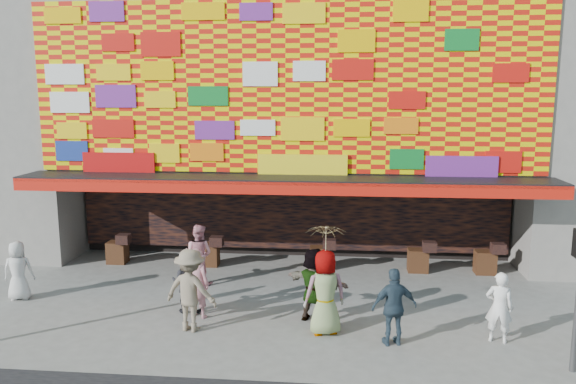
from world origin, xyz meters
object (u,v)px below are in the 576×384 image
ped_g (325,293)px  ped_h (499,307)px  ped_b (198,283)px  parasol (326,244)px  ped_d (190,290)px  ped_a (18,271)px  ped_c (186,282)px  ped_i (199,254)px  ped_f (314,285)px  ped_e (394,307)px

ped_g → ped_h: size_ratio=1.23×
ped_b → ped_g: 3.18m
parasol → ped_d: bearing=-178.3°
ped_a → ped_g: ped_g is taller
ped_a → ped_c: 4.66m
ped_a → ped_i: bearing=-171.9°
ped_f → ped_h: ped_f is taller
ped_f → parasol: (0.29, -0.70, 1.21)m
ped_b → ped_h: size_ratio=1.09×
ped_h → ped_g: bearing=14.1°
ped_a → ped_f: ped_f is taller
ped_g → ped_a: bearing=-27.2°
ped_e → ped_i: bearing=-48.9°
ped_b → ped_c: size_ratio=1.13×
ped_f → ped_i: bearing=-4.7°
ped_c → ped_h: 7.33m
ped_b → parasol: 3.41m
ped_i → ped_h: bearing=172.4°
ped_c → ped_f: (3.18, -0.29, 0.13)m
ped_h → ped_i: (-7.48, 3.16, 0.07)m
ped_e → parasol: (-1.50, 0.43, 1.25)m
ped_b → ped_c: 0.49m
ped_c → ped_a: bearing=-4.9°
ped_g → ped_d: bearing=-15.7°
ped_i → parasol: (3.69, -3.09, 1.24)m
ped_g → ped_h: 3.79m
ped_d → ped_i: ped_d is taller
ped_f → ped_e: bearing=178.1°
ped_i → parasol: 4.97m
ped_a → ped_c: bearing=162.0°
ped_f → ped_h: 4.14m
ped_e → ped_h: bearing=174.2°
ped_g → ped_i: 4.81m
ped_f → ped_g: size_ratio=0.93×
ped_c → ped_h: ped_h is taller
ped_a → ped_e: bearing=156.4°
ped_i → parasol: size_ratio=0.98×
ped_a → ped_b: 5.06m
ped_a → parasol: 8.33m
ped_h → parasol: parasol is taller
ped_d → parasol: 3.28m
ped_e → ped_h: 2.32m
ped_i → ped_b: bearing=119.1°
ped_c → ped_i: (-0.22, 2.10, 0.10)m
ped_i → ped_a: bearing=36.2°
ped_d → parasol: (3.07, 0.09, 1.15)m
ped_b → ped_d: ped_d is taller
ped_f → ped_i: 4.16m
parasol → ped_a: bearing=170.2°
ped_a → ped_i: 4.72m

